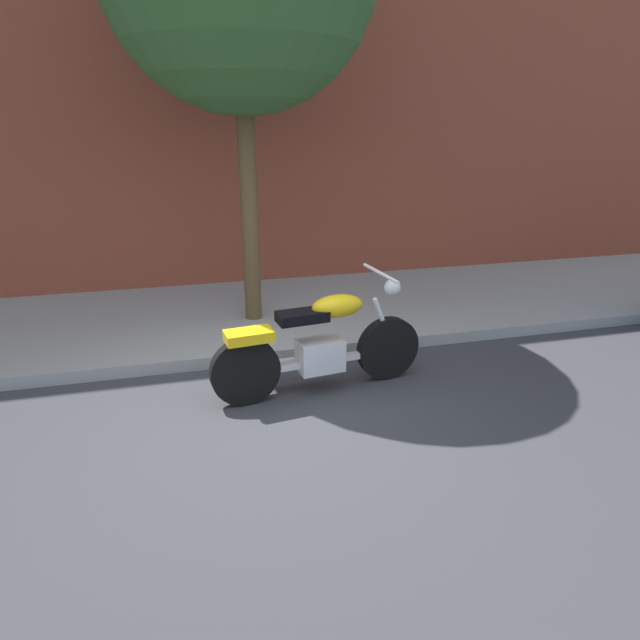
# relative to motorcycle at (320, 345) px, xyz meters

# --- Properties ---
(ground_plane) EXTENTS (60.00, 60.00, 0.00)m
(ground_plane) POSITION_rel_motorcycle_xyz_m (-0.50, -0.45, -0.48)
(ground_plane) COLOR #38383D
(sidewalk) EXTENTS (22.21, 2.86, 0.14)m
(sidewalk) POSITION_rel_motorcycle_xyz_m (-0.50, 2.18, -0.41)
(sidewalk) COLOR #9B9B9B
(sidewalk) RESTS_ON ground
(building_facade) EXTENTS (22.21, 0.50, 7.60)m
(building_facade) POSITION_rel_motorcycle_xyz_m (-0.50, 3.86, 3.32)
(building_facade) COLOR brown
(building_facade) RESTS_ON ground
(motorcycle) EXTENTS (2.17, 0.70, 1.16)m
(motorcycle) POSITION_rel_motorcycle_xyz_m (0.00, 0.00, 0.00)
(motorcycle) COLOR black
(motorcycle) RESTS_ON ground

